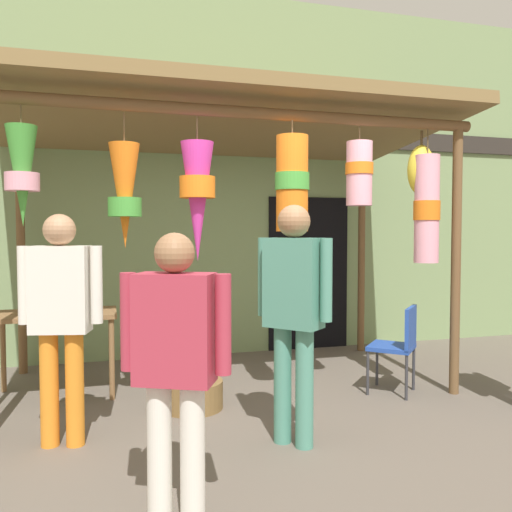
{
  "coord_description": "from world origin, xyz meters",
  "views": [
    {
      "loc": [
        -1.35,
        -4.26,
        1.55
      ],
      "look_at": [
        0.09,
        0.76,
        1.31
      ],
      "focal_mm": 37.08,
      "sensor_mm": 36.0,
      "label": 1
    }
  ],
  "objects_px": {
    "display_table": "(56,323)",
    "wicker_basket_by_table": "(192,394)",
    "vendor_in_orange": "(175,356)",
    "folding_chair": "(399,341)",
    "flower_heap_on_table": "(61,305)",
    "shopper_by_bananas": "(61,310)",
    "passerby_at_right": "(294,303)"
  },
  "relations": [
    {
      "from": "flower_heap_on_table",
      "to": "wicker_basket_by_table",
      "type": "xyz_separation_m",
      "value": [
        1.13,
        -0.74,
        -0.73
      ]
    },
    {
      "from": "flower_heap_on_table",
      "to": "folding_chair",
      "type": "distance_m",
      "value": 3.24
    },
    {
      "from": "display_table",
      "to": "passerby_at_right",
      "type": "height_order",
      "value": "passerby_at_right"
    },
    {
      "from": "flower_heap_on_table",
      "to": "vendor_in_orange",
      "type": "xyz_separation_m",
      "value": [
        0.75,
        -2.57,
        0.05
      ]
    },
    {
      "from": "folding_chair",
      "to": "display_table",
      "type": "bearing_deg",
      "value": 165.13
    },
    {
      "from": "vendor_in_orange",
      "to": "folding_chair",
      "type": "bearing_deg",
      "value": 35.96
    },
    {
      "from": "wicker_basket_by_table",
      "to": "display_table",
      "type": "bearing_deg",
      "value": 148.64
    },
    {
      "from": "folding_chair",
      "to": "shopper_by_bananas",
      "type": "bearing_deg",
      "value": -171.97
    },
    {
      "from": "display_table",
      "to": "wicker_basket_by_table",
      "type": "xyz_separation_m",
      "value": [
        1.18,
        -0.72,
        -0.57
      ]
    },
    {
      "from": "folding_chair",
      "to": "wicker_basket_by_table",
      "type": "relative_size",
      "value": 1.57
    },
    {
      "from": "display_table",
      "to": "flower_heap_on_table",
      "type": "relative_size",
      "value": 1.83
    },
    {
      "from": "flower_heap_on_table",
      "to": "shopper_by_bananas",
      "type": "xyz_separation_m",
      "value": [
        0.1,
        -1.29,
        0.14
      ]
    },
    {
      "from": "wicker_basket_by_table",
      "to": "passerby_at_right",
      "type": "xyz_separation_m",
      "value": [
        0.58,
        -0.99,
        0.91
      ]
    },
    {
      "from": "display_table",
      "to": "shopper_by_bananas",
      "type": "bearing_deg",
      "value": -83.41
    },
    {
      "from": "shopper_by_bananas",
      "to": "passerby_at_right",
      "type": "relative_size",
      "value": 0.96
    },
    {
      "from": "folding_chair",
      "to": "shopper_by_bananas",
      "type": "relative_size",
      "value": 0.5
    },
    {
      "from": "flower_heap_on_table",
      "to": "folding_chair",
      "type": "relative_size",
      "value": 0.72
    },
    {
      "from": "shopper_by_bananas",
      "to": "folding_chair",
      "type": "bearing_deg",
      "value": 8.03
    },
    {
      "from": "folding_chair",
      "to": "wicker_basket_by_table",
      "type": "distance_m",
      "value": 2.01
    },
    {
      "from": "folding_chair",
      "to": "vendor_in_orange",
      "type": "height_order",
      "value": "vendor_in_orange"
    },
    {
      "from": "wicker_basket_by_table",
      "to": "vendor_in_orange",
      "type": "height_order",
      "value": "vendor_in_orange"
    },
    {
      "from": "display_table",
      "to": "wicker_basket_by_table",
      "type": "height_order",
      "value": "display_table"
    },
    {
      "from": "vendor_in_orange",
      "to": "passerby_at_right",
      "type": "height_order",
      "value": "passerby_at_right"
    },
    {
      "from": "passerby_at_right",
      "to": "flower_heap_on_table",
      "type": "bearing_deg",
      "value": 134.62
    },
    {
      "from": "vendor_in_orange",
      "to": "display_table",
      "type": "bearing_deg",
      "value": 107.49
    },
    {
      "from": "display_table",
      "to": "passerby_at_right",
      "type": "relative_size",
      "value": 0.64
    },
    {
      "from": "flower_heap_on_table",
      "to": "shopper_by_bananas",
      "type": "distance_m",
      "value": 1.3
    },
    {
      "from": "folding_chair",
      "to": "passerby_at_right",
      "type": "xyz_separation_m",
      "value": [
        -1.39,
        -0.87,
        0.53
      ]
    },
    {
      "from": "flower_heap_on_table",
      "to": "shopper_by_bananas",
      "type": "relative_size",
      "value": 0.36
    },
    {
      "from": "passerby_at_right",
      "to": "shopper_by_bananas",
      "type": "bearing_deg",
      "value": 164.62
    },
    {
      "from": "shopper_by_bananas",
      "to": "vendor_in_orange",
      "type": "bearing_deg",
      "value": -62.91
    },
    {
      "from": "display_table",
      "to": "flower_heap_on_table",
      "type": "distance_m",
      "value": 0.18
    }
  ]
}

